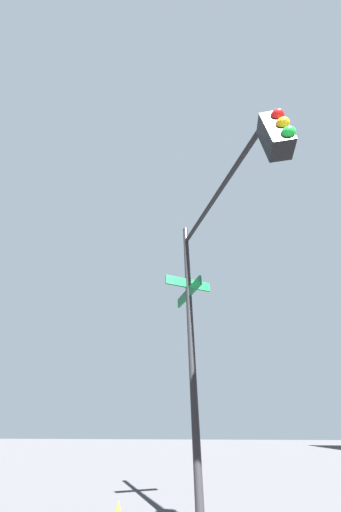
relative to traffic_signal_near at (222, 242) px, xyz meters
The scene contains 1 object.
traffic_signal_near is the anchor object (origin of this frame).
Camera 1 is at (-2.39, -6.58, 1.07)m, focal length 16.63 mm.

